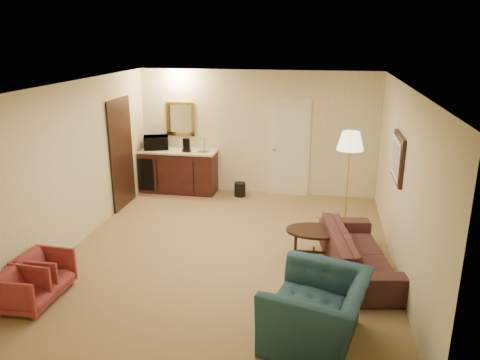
# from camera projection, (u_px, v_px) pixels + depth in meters

# --- Properties ---
(ground) EXTENTS (6.00, 6.00, 0.00)m
(ground) POSITION_uv_depth(u_px,v_px,m) (229.00, 252.00, 7.38)
(ground) COLOR #99784D
(ground) RESTS_ON ground
(room_walls) EXTENTS (5.02, 6.01, 2.61)m
(room_walls) POSITION_uv_depth(u_px,v_px,m) (232.00, 135.00, 7.60)
(room_walls) COLOR #C6B894
(room_walls) RESTS_ON ground
(wetbar_cabinet) EXTENTS (1.64, 0.58, 0.92)m
(wetbar_cabinet) POSITION_uv_depth(u_px,v_px,m) (179.00, 171.00, 10.07)
(wetbar_cabinet) COLOR #361511
(wetbar_cabinet) RESTS_ON ground
(sofa) EXTENTS (0.95, 2.14, 0.81)m
(sofa) POSITION_uv_depth(u_px,v_px,m) (359.00, 245.00, 6.68)
(sofa) COLOR black
(sofa) RESTS_ON ground
(teal_armchair) EXTENTS (1.02, 1.32, 1.03)m
(teal_armchair) POSITION_uv_depth(u_px,v_px,m) (317.00, 300.00, 5.10)
(teal_armchair) COLOR #204450
(teal_armchair) RESTS_ON ground
(rose_chair_near) EXTENTS (0.55, 0.58, 0.58)m
(rose_chair_near) POSITION_uv_depth(u_px,v_px,m) (26.00, 288.00, 5.78)
(rose_chair_near) COLOR #9B323A
(rose_chair_near) RESTS_ON ground
(rose_chair_far) EXTENTS (0.59, 0.62, 0.61)m
(rose_chair_far) POSITION_uv_depth(u_px,v_px,m) (45.00, 271.00, 6.15)
(rose_chair_far) COLOR #9B323A
(rose_chair_far) RESTS_ON ground
(coffee_table) EXTENTS (0.88, 0.61, 0.50)m
(coffee_table) POSITION_uv_depth(u_px,v_px,m) (314.00, 245.00, 7.05)
(coffee_table) COLOR black
(coffee_table) RESTS_ON ground
(floor_lamp) EXTENTS (0.58, 0.58, 1.73)m
(floor_lamp) POSITION_uv_depth(u_px,v_px,m) (348.00, 180.00, 8.12)
(floor_lamp) COLOR gold
(floor_lamp) RESTS_ON ground
(waste_bin) EXTENTS (0.28, 0.28, 0.29)m
(waste_bin) POSITION_uv_depth(u_px,v_px,m) (240.00, 189.00, 9.87)
(waste_bin) COLOR black
(waste_bin) RESTS_ON ground
(microwave) EXTENTS (0.58, 0.44, 0.35)m
(microwave) POSITION_uv_depth(u_px,v_px,m) (156.00, 141.00, 10.00)
(microwave) COLOR black
(microwave) RESTS_ON wetbar_cabinet
(coffee_maker) EXTENTS (0.17, 0.17, 0.29)m
(coffee_maker) POSITION_uv_depth(u_px,v_px,m) (186.00, 145.00, 9.80)
(coffee_maker) COLOR black
(coffee_maker) RESTS_ON wetbar_cabinet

